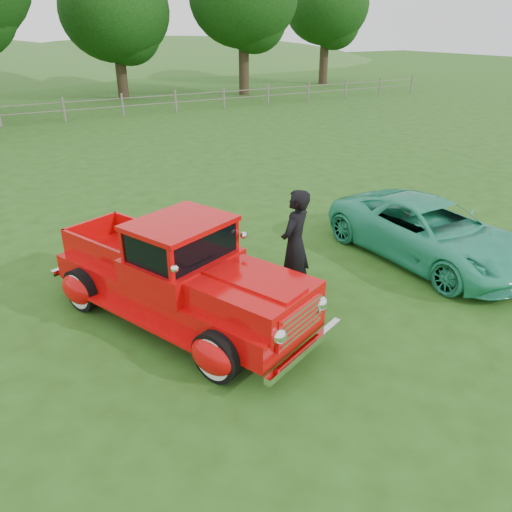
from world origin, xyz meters
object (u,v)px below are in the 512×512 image
red_pickup (181,276)px  man (295,244)px  tree_far_east (327,5)px  tree_near_east (115,11)px  teal_sedan (430,231)px

red_pickup → man: (2.08, -0.21, 0.20)m
tree_far_east → man: size_ratio=4.43×
tree_near_east → teal_sedan: bearing=-92.8°
tree_far_east → red_pickup: bearing=-129.8°
teal_sedan → red_pickup: bearing=174.5°
red_pickup → teal_sedan: red_pickup is taller
tree_far_east → teal_sedan: size_ratio=1.97×
man → tree_far_east: bearing=-157.7°
tree_near_east → man: tree_near_east is taller
tree_near_east → red_pickup: (-6.75, -27.53, -4.45)m
tree_far_east → red_pickup: tree_far_east is taller
tree_far_east → tree_near_east: bearing=-176.6°
tree_near_east → red_pickup: 28.69m
red_pickup → man: bearing=-28.8°
red_pickup → teal_sedan: 5.38m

